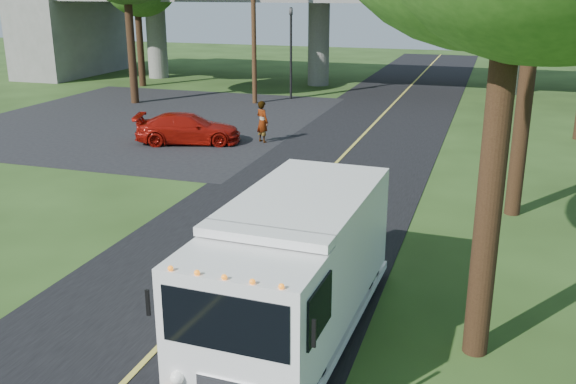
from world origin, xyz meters
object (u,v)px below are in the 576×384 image
at_px(step_van, 294,265).
at_px(utility_pole, 254,20).
at_px(traffic_signal, 291,43).
at_px(red_sedan, 188,129).
at_px(pedestrian, 262,122).

bearing_deg(step_van, utility_pole, 114.53).
distance_m(utility_pole, step_van, 25.54).
xyz_separation_m(traffic_signal, red_sedan, (-0.70, -11.93, -2.57)).
height_order(utility_pole, pedestrian, utility_pole).
bearing_deg(pedestrian, red_sedan, 52.55).
bearing_deg(utility_pole, traffic_signal, 53.13).
relative_size(traffic_signal, utility_pole, 0.58).
bearing_deg(step_van, red_sedan, 125.46).
bearing_deg(pedestrian, utility_pole, -35.79).
relative_size(traffic_signal, step_van, 0.82).
height_order(traffic_signal, utility_pole, utility_pole).
height_order(step_van, pedestrian, step_van).
relative_size(traffic_signal, red_sedan, 1.19).
height_order(utility_pole, red_sedan, utility_pole).
bearing_deg(traffic_signal, red_sedan, -93.36).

